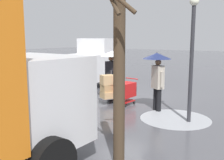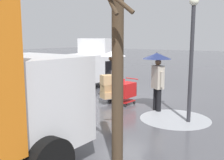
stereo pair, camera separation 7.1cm
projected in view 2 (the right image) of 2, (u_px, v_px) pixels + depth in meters
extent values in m
plane|color=#4C4C51|center=(130.00, 100.00, 11.47)|extent=(90.00, 90.00, 0.00)
cylinder|color=#999BA0|center=(175.00, 119.00, 8.79)|extent=(2.31, 2.31, 0.01)
cylinder|color=silver|center=(63.00, 93.00, 12.74)|extent=(2.66, 2.66, 0.01)
cube|color=white|center=(78.00, 69.00, 13.70)|extent=(2.27, 5.31, 1.40)
cube|color=white|center=(98.00, 46.00, 15.13)|extent=(1.92, 1.51, 0.84)
cube|color=black|center=(105.00, 59.00, 15.86)|extent=(1.66, 0.16, 0.63)
cube|color=#232326|center=(105.00, 77.00, 16.06)|extent=(1.97, 0.28, 0.24)
cylinder|color=black|center=(82.00, 77.00, 15.67)|extent=(0.28, 0.73, 0.72)
cylinder|color=black|center=(110.00, 80.00, 14.67)|extent=(0.28, 0.73, 0.72)
cylinder|color=black|center=(41.00, 85.00, 12.95)|extent=(0.28, 0.73, 0.72)
cylinder|color=black|center=(73.00, 89.00, 11.95)|extent=(0.28, 0.73, 0.72)
cube|color=silver|center=(28.00, 99.00, 5.57)|extent=(2.25, 1.86, 1.80)
cube|color=black|center=(60.00, 79.00, 6.25)|extent=(1.98, 0.12, 0.81)
cube|color=red|center=(126.00, 90.00, 10.58)|extent=(0.59, 0.80, 0.56)
cube|color=red|center=(126.00, 101.00, 10.66)|extent=(0.53, 0.72, 0.04)
cylinder|color=red|center=(132.00, 79.00, 10.84)|extent=(0.58, 0.09, 0.04)
sphere|color=black|center=(125.00, 106.00, 10.31)|extent=(0.10, 0.10, 0.10)
sphere|color=black|center=(117.00, 104.00, 10.57)|extent=(0.10, 0.10, 0.10)
sphere|color=black|center=(134.00, 103.00, 10.77)|extent=(0.10, 0.10, 0.10)
sphere|color=black|center=(126.00, 101.00, 11.03)|extent=(0.10, 0.10, 0.10)
cylinder|color=red|center=(123.00, 87.00, 10.54)|extent=(0.10, 0.29, 0.69)
cube|color=#515156|center=(107.00, 98.00, 10.81)|extent=(0.70, 0.75, 0.03)
cylinder|color=#515156|center=(117.00, 85.00, 10.68)|extent=(0.04, 0.04, 1.10)
cylinder|color=#515156|center=(111.00, 83.00, 11.06)|extent=(0.04, 0.04, 1.10)
cylinder|color=black|center=(117.00, 101.00, 10.76)|extent=(0.13, 0.20, 0.20)
cylinder|color=black|center=(111.00, 99.00, 11.18)|extent=(0.13, 0.20, 0.20)
cube|color=tan|center=(107.00, 95.00, 10.79)|extent=(0.63, 0.63, 0.26)
cube|color=tan|center=(107.00, 88.00, 10.74)|extent=(0.52, 0.58, 0.29)
cube|color=tan|center=(107.00, 80.00, 10.69)|extent=(0.58, 0.63, 0.39)
cylinder|color=black|center=(109.00, 90.00, 11.44)|extent=(0.18, 0.18, 0.82)
cylinder|color=black|center=(113.00, 91.00, 11.31)|extent=(0.18, 0.18, 0.82)
cube|color=black|center=(111.00, 71.00, 11.25)|extent=(0.47, 0.33, 0.84)
sphere|color=brown|center=(111.00, 59.00, 11.16)|extent=(0.22, 0.22, 0.22)
cylinder|color=black|center=(107.00, 72.00, 11.42)|extent=(0.10, 0.10, 0.55)
cylinder|color=black|center=(115.00, 66.00, 11.11)|extent=(0.13, 0.31, 0.50)
cylinder|color=#333338|center=(113.00, 62.00, 11.12)|extent=(0.02, 0.02, 0.86)
cone|color=white|center=(113.00, 53.00, 11.06)|extent=(1.04, 1.04, 0.22)
sphere|color=#333338|center=(113.00, 50.00, 11.04)|extent=(0.04, 0.04, 0.04)
cylinder|color=black|center=(159.00, 100.00, 9.65)|extent=(0.18, 0.18, 0.82)
cylinder|color=black|center=(156.00, 99.00, 9.83)|extent=(0.18, 0.18, 0.82)
cube|color=#B2A899|center=(158.00, 77.00, 9.61)|extent=(0.52, 0.47, 0.84)
sphere|color=#8C6647|center=(158.00, 62.00, 9.52)|extent=(0.22, 0.22, 0.22)
cylinder|color=#B2A899|center=(162.00, 80.00, 9.38)|extent=(0.10, 0.10, 0.55)
cylinder|color=#B2A899|center=(155.00, 71.00, 9.73)|extent=(0.25, 0.31, 0.50)
cylinder|color=#333338|center=(157.00, 66.00, 9.64)|extent=(0.02, 0.02, 0.86)
cone|color=navy|center=(157.00, 56.00, 9.58)|extent=(1.04, 1.04, 0.22)
sphere|color=#333338|center=(157.00, 52.00, 9.56)|extent=(0.04, 0.04, 0.04)
cylinder|color=#423323|center=(118.00, 75.00, 5.39)|extent=(0.24, 0.24, 3.81)
cylinder|color=#2D2D33|center=(191.00, 66.00, 8.20)|extent=(0.12, 0.12, 3.60)
sphere|color=#EAEACC|center=(194.00, 1.00, 7.90)|extent=(0.28, 0.28, 0.28)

